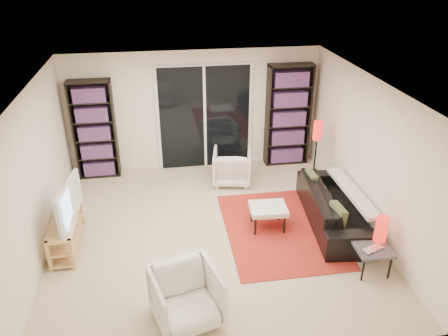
{
  "coord_description": "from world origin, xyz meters",
  "views": [
    {
      "loc": [
        -0.71,
        -5.77,
        4.12
      ],
      "look_at": [
        0.25,
        0.3,
        1.0
      ],
      "focal_mm": 35.0,
      "sensor_mm": 36.0,
      "label": 1
    }
  ],
  "objects_px": {
    "bookshelf_left": "(95,130)",
    "tv_stand": "(66,233)",
    "armchair_back": "(232,167)",
    "armchair_front": "(186,297)",
    "side_table": "(372,250)",
    "sofa": "(335,206)",
    "floor_lamp": "(317,138)",
    "bookshelf_right": "(288,116)",
    "ottoman": "(268,209)"
  },
  "relations": [
    {
      "from": "tv_stand",
      "to": "side_table",
      "type": "height_order",
      "value": "tv_stand"
    },
    {
      "from": "sofa",
      "to": "bookshelf_left",
      "type": "bearing_deg",
      "value": 65.57
    },
    {
      "from": "tv_stand",
      "to": "floor_lamp",
      "type": "height_order",
      "value": "floor_lamp"
    },
    {
      "from": "bookshelf_left",
      "to": "side_table",
      "type": "xyz_separation_m",
      "value": [
        4.05,
        -3.59,
        -0.62
      ]
    },
    {
      "from": "bookshelf_left",
      "to": "armchair_front",
      "type": "distance_m",
      "value": 4.38
    },
    {
      "from": "armchair_back",
      "to": "sofa",
      "type": "bearing_deg",
      "value": 142.09
    },
    {
      "from": "sofa",
      "to": "floor_lamp",
      "type": "bearing_deg",
      "value": 1.82
    },
    {
      "from": "floor_lamp",
      "to": "side_table",
      "type": "bearing_deg",
      "value": -91.09
    },
    {
      "from": "ottoman",
      "to": "bookshelf_left",
      "type": "bearing_deg",
      "value": 140.95
    },
    {
      "from": "floor_lamp",
      "to": "armchair_back",
      "type": "bearing_deg",
      "value": 167.2
    },
    {
      "from": "armchair_back",
      "to": "floor_lamp",
      "type": "relative_size",
      "value": 0.56
    },
    {
      "from": "tv_stand",
      "to": "sofa",
      "type": "distance_m",
      "value": 4.27
    },
    {
      "from": "sofa",
      "to": "tv_stand",
      "type": "bearing_deg",
      "value": 96.12
    },
    {
      "from": "side_table",
      "to": "armchair_back",
      "type": "bearing_deg",
      "value": 117.05
    },
    {
      "from": "bookshelf_right",
      "to": "ottoman",
      "type": "bearing_deg",
      "value": -112.74
    },
    {
      "from": "bookshelf_left",
      "to": "sofa",
      "type": "distance_m",
      "value": 4.69
    },
    {
      "from": "armchair_front",
      "to": "armchair_back",
      "type": "bearing_deg",
      "value": 56.41
    },
    {
      "from": "bookshelf_right",
      "to": "sofa",
      "type": "distance_m",
      "value": 2.47
    },
    {
      "from": "bookshelf_right",
      "to": "armchair_back",
      "type": "xyz_separation_m",
      "value": [
        -1.28,
        -0.7,
        -0.72
      ]
    },
    {
      "from": "armchair_back",
      "to": "armchair_front",
      "type": "xyz_separation_m",
      "value": [
        -1.16,
        -3.4,
        0.03
      ]
    },
    {
      "from": "tv_stand",
      "to": "armchair_back",
      "type": "xyz_separation_m",
      "value": [
        2.84,
        1.66,
        0.07
      ]
    },
    {
      "from": "tv_stand",
      "to": "armchair_front",
      "type": "relative_size",
      "value": 1.46
    },
    {
      "from": "bookshelf_right",
      "to": "floor_lamp",
      "type": "distance_m",
      "value": 1.07
    },
    {
      "from": "tv_stand",
      "to": "side_table",
      "type": "bearing_deg",
      "value": -15.95
    },
    {
      "from": "bookshelf_left",
      "to": "sofa",
      "type": "xyz_separation_m",
      "value": [
        4.0,
        -2.35,
        -0.66
      ]
    },
    {
      "from": "tv_stand",
      "to": "side_table",
      "type": "distance_m",
      "value": 4.49
    },
    {
      "from": "sofa",
      "to": "floor_lamp",
      "type": "relative_size",
      "value": 1.65
    },
    {
      "from": "armchair_back",
      "to": "ottoman",
      "type": "relative_size",
      "value": 1.19
    },
    {
      "from": "bookshelf_right",
      "to": "armchair_front",
      "type": "distance_m",
      "value": 4.82
    },
    {
      "from": "tv_stand",
      "to": "sofa",
      "type": "bearing_deg",
      "value": 0.15
    },
    {
      "from": "armchair_back",
      "to": "side_table",
      "type": "bearing_deg",
      "value": 128.21
    },
    {
      "from": "bookshelf_left",
      "to": "tv_stand",
      "type": "xyz_separation_m",
      "value": [
        -0.27,
        -2.36,
        -0.71
      ]
    },
    {
      "from": "bookshelf_right",
      "to": "armchair_front",
      "type": "height_order",
      "value": "bookshelf_right"
    },
    {
      "from": "armchair_back",
      "to": "bookshelf_left",
      "type": "bearing_deg",
      "value": -4.0
    },
    {
      "from": "sofa",
      "to": "ottoman",
      "type": "xyz_separation_m",
      "value": [
        -1.13,
        0.02,
        0.03
      ]
    },
    {
      "from": "armchair_front",
      "to": "side_table",
      "type": "bearing_deg",
      "value": -3.87
    },
    {
      "from": "sofa",
      "to": "armchair_front",
      "type": "bearing_deg",
      "value": 130.03
    },
    {
      "from": "ottoman",
      "to": "floor_lamp",
      "type": "height_order",
      "value": "floor_lamp"
    },
    {
      "from": "tv_stand",
      "to": "side_table",
      "type": "relative_size",
      "value": 2.3
    },
    {
      "from": "bookshelf_right",
      "to": "tv_stand",
      "type": "distance_m",
      "value": 4.81
    },
    {
      "from": "sofa",
      "to": "floor_lamp",
      "type": "height_order",
      "value": "floor_lamp"
    },
    {
      "from": "ottoman",
      "to": "floor_lamp",
      "type": "distance_m",
      "value": 1.89
    },
    {
      "from": "bookshelf_left",
      "to": "tv_stand",
      "type": "distance_m",
      "value": 2.48
    },
    {
      "from": "armchair_back",
      "to": "side_table",
      "type": "height_order",
      "value": "armchair_back"
    },
    {
      "from": "sofa",
      "to": "side_table",
      "type": "relative_size",
      "value": 4.27
    },
    {
      "from": "armchair_front",
      "to": "floor_lamp",
      "type": "bearing_deg",
      "value": 33.91
    },
    {
      "from": "sofa",
      "to": "armchair_front",
      "type": "relative_size",
      "value": 2.72
    },
    {
      "from": "bookshelf_left",
      "to": "armchair_front",
      "type": "height_order",
      "value": "bookshelf_left"
    },
    {
      "from": "armchair_back",
      "to": "armchair_front",
      "type": "height_order",
      "value": "armchair_front"
    },
    {
      "from": "ottoman",
      "to": "side_table",
      "type": "relative_size",
      "value": 1.22
    }
  ]
}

